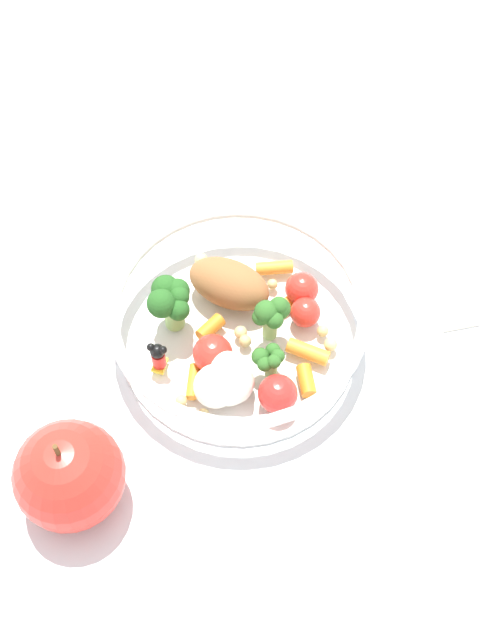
# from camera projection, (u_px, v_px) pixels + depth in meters

# --- Properties ---
(ground_plane) EXTENTS (2.40, 2.40, 0.00)m
(ground_plane) POSITION_uv_depth(u_px,v_px,m) (245.00, 350.00, 0.65)
(ground_plane) COLOR white
(food_container) EXTENTS (0.21, 0.21, 0.06)m
(food_container) POSITION_uv_depth(u_px,v_px,m) (237.00, 328.00, 0.63)
(food_container) COLOR white
(food_container) RESTS_ON ground_plane
(loose_apple) EXTENTS (0.08, 0.08, 0.09)m
(loose_apple) POSITION_uv_depth(u_px,v_px,m) (70.00, 475.00, 0.55)
(loose_apple) COLOR red
(loose_apple) RESTS_ON ground_plane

